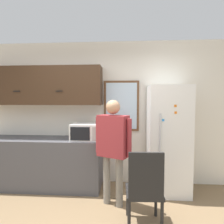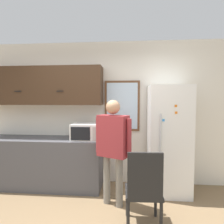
{
  "view_description": "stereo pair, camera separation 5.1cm",
  "coord_description": "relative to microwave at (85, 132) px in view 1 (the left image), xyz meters",
  "views": [
    {
      "loc": [
        0.48,
        -1.99,
        1.61
      ],
      "look_at": [
        0.26,
        1.0,
        1.42
      ],
      "focal_mm": 32.0,
      "sensor_mm": 36.0,
      "label": 1
    },
    {
      "loc": [
        0.53,
        -1.99,
        1.61
      ],
      "look_at": [
        0.26,
        1.0,
        1.42
      ],
      "focal_mm": 32.0,
      "sensor_mm": 36.0,
      "label": 2
    }
  ],
  "objects": [
    {
      "name": "chair",
      "position": [
        0.95,
        -1.03,
        -0.51
      ],
      "size": [
        0.47,
        0.47,
        1.0
      ],
      "rotation": [
        0.0,
        0.0,
        3.18
      ],
      "color": "black",
      "rests_on": "ground_plane"
    },
    {
      "name": "person",
      "position": [
        0.53,
        -0.47,
        -0.07
      ],
      "size": [
        0.56,
        0.39,
        1.6
      ],
      "rotation": [
        0.0,
        0.0,
        -0.43
      ],
      "color": "gray",
      "rests_on": "ground_plane"
    },
    {
      "name": "refrigerator",
      "position": [
        1.44,
        0.04,
        -0.12
      ],
      "size": [
        0.68,
        0.69,
        1.85
      ],
      "color": "white",
      "rests_on": "ground_plane"
    },
    {
      "name": "upper_cabinets",
      "position": [
        -0.84,
        0.2,
        0.82
      ],
      "size": [
        2.22,
        0.39,
        0.7
      ],
      "color": "#3D2819"
    },
    {
      "name": "window",
      "position": [
        0.63,
        0.37,
        0.44
      ],
      "size": [
        0.66,
        0.05,
        0.95
      ],
      "color": "brown"
    },
    {
      "name": "microwave",
      "position": [
        0.0,
        0.0,
        0.0
      ],
      "size": [
        0.47,
        0.42,
        0.29
      ],
      "color": "white",
      "rests_on": "counter"
    },
    {
      "name": "counter",
      "position": [
        -0.84,
        0.06,
        -0.59
      ],
      "size": [
        2.22,
        0.63,
        0.9
      ],
      "color": "#4C4C51",
      "rests_on": "ground_plane"
    },
    {
      "name": "back_wall",
      "position": [
        0.25,
        0.41,
        0.31
      ],
      "size": [
        6.0,
        0.06,
        2.7
      ],
      "color": "silver",
      "rests_on": "ground_plane"
    }
  ]
}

